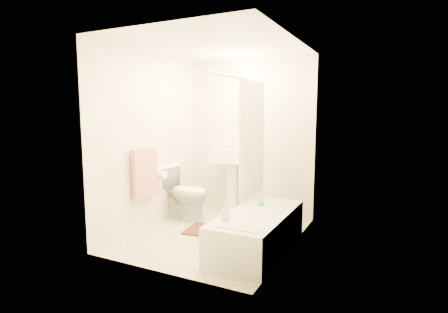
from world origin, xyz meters
The scene contains 17 objects.
floor centered at (0.00, 0.00, 0.00)m, with size 2.40×2.40×0.00m, color beige.
ceiling centered at (0.00, 0.00, 2.40)m, with size 2.40×2.40×0.00m, color white.
wall_back centered at (0.00, 1.20, 1.20)m, with size 2.00×0.02×2.40m, color beige.
wall_left centered at (-1.00, 0.00, 1.20)m, with size 0.02×2.40×2.40m, color beige.
wall_right centered at (1.00, 0.00, 1.20)m, with size 0.02×2.40×2.40m, color beige.
mirror centered at (0.00, 1.18, 1.50)m, with size 0.40×0.03×0.55m, color white.
curtain_rod centered at (0.30, 0.10, 2.00)m, with size 0.03×0.03×1.70m, color silver.
shower_curtain centered at (0.30, 0.50, 1.22)m, with size 0.04×0.80×1.55m, color silver.
towel_bar centered at (-0.96, -0.25, 1.10)m, with size 0.02×0.02×0.60m, color silver.
towel centered at (-0.93, -0.25, 0.78)m, with size 0.06×0.45×0.66m, color #CC7266.
toilet_paper centered at (-0.93, 0.12, 0.70)m, with size 0.12×0.12×0.11m, color white.
toilet centered at (-0.75, 0.41, 0.40)m, with size 0.45×0.81×0.79m, color white.
sink centered at (-0.28, 1.06, 0.55)m, with size 0.56×0.45×1.10m, color white, non-canonical shape.
bathtub centered at (0.66, -0.20, 0.22)m, with size 0.67×1.54×0.43m, color silver, non-canonical shape.
bath_mat centered at (-0.11, 0.07, 0.01)m, with size 0.66×0.49×0.02m, color #4A1E18.
soap_bottle centered at (0.45, -0.62, 0.52)m, with size 0.08×0.08×0.18m, color white.
scrub_brush centered at (0.56, 0.17, 0.45)m, with size 0.07×0.22×0.04m, color green.
Camera 1 is at (2.06, -3.89, 1.59)m, focal length 28.00 mm.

